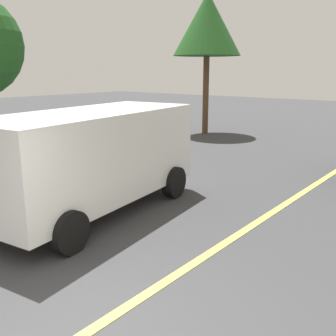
{
  "coord_description": "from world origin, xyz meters",
  "views": [
    {
      "loc": [
        -2.35,
        -3.26,
        3.02
      ],
      "look_at": [
        3.26,
        1.24,
        1.22
      ],
      "focal_mm": 41.87,
      "sensor_mm": 36.0,
      "label": 1
    }
  ],
  "objects": [
    {
      "name": "tree_centre_verge",
      "position": [
        13.79,
        7.34,
        5.08
      ],
      "size": [
        3.19,
        3.19,
        6.54
      ],
      "color": "#513823",
      "rests_on": "ground_plane"
    },
    {
      "name": "white_van",
      "position": [
        2.97,
        3.1,
        1.27
      ],
      "size": [
        5.43,
        2.83,
        2.2
      ],
      "color": "white",
      "rests_on": "ground_plane"
    },
    {
      "name": "lane_marking_centre",
      "position": [
        3.0,
        0.0,
        0.01
      ],
      "size": [
        28.0,
        0.16,
        0.01
      ],
      "primitive_type": "cube",
      "color": "#E0D14C"
    }
  ]
}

